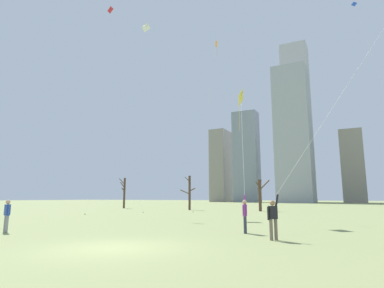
% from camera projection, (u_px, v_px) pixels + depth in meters
% --- Properties ---
extents(ground_plane, '(400.00, 400.00, 0.00)m').
position_uv_depth(ground_plane, '(114.00, 248.00, 11.06)').
color(ground_plane, '#848E56').
extents(kite_flyer_foreground_right_yellow, '(2.76, 8.45, 10.19)m').
position_uv_depth(kite_flyer_foreground_right_yellow, '(244.00, 175.00, 17.94)').
color(kite_flyer_foreground_right_yellow, '#33384C').
rests_on(kite_flyer_foreground_right_yellow, ground).
extents(kite_flyer_midfield_center_teal, '(8.98, 7.17, 16.18)m').
position_uv_depth(kite_flyer_midfield_center_teal, '(318.00, 143.00, 14.24)').
color(kite_flyer_midfield_center_teal, '#726656').
rests_on(kite_flyer_midfield_center_teal, ground).
extents(bystander_far_off_by_trees, '(0.50, 0.28, 1.62)m').
position_uv_depth(bystander_far_off_by_trees, '(7.00, 214.00, 16.21)').
color(bystander_far_off_by_trees, gray).
rests_on(bystander_far_off_by_trees, ground).
extents(distant_kite_drifting_right_white, '(2.01, 8.30, 25.26)m').
position_uv_depth(distant_kite_drifting_right_white, '(142.00, 39.00, 42.69)').
color(distant_kite_drifting_right_white, white).
rests_on(distant_kite_drifting_right_white, ground).
extents(distant_kite_drifting_left_orange, '(5.60, 5.19, 18.70)m').
position_uv_depth(distant_kite_drifting_left_orange, '(213.00, 69.00, 35.12)').
color(distant_kite_drifting_left_orange, orange).
rests_on(distant_kite_drifting_left_orange, ground).
extents(distant_kite_low_near_trees_blue, '(4.96, 0.97, 24.79)m').
position_uv_depth(distant_kite_low_near_trees_blue, '(366.00, 37.00, 36.48)').
color(distant_kite_low_near_trees_blue, blue).
rests_on(distant_kite_low_near_trees_blue, ground).
extents(distant_kite_high_overhead_red, '(7.38, 0.28, 28.85)m').
position_uv_depth(distant_kite_high_overhead_red, '(112.00, 22.00, 44.79)').
color(distant_kite_high_overhead_red, red).
rests_on(distant_kite_high_overhead_red, ground).
extents(bare_tree_leftmost, '(2.00, 2.63, 4.89)m').
position_uv_depth(bare_tree_leftmost, '(189.00, 192.00, 46.00)').
color(bare_tree_leftmost, '#4C3828').
rests_on(bare_tree_leftmost, ground).
extents(bare_tree_center, '(1.49, 1.36, 5.01)m').
position_uv_depth(bare_tree_center, '(124.00, 192.00, 53.26)').
color(bare_tree_center, '#4C3828').
rests_on(bare_tree_center, ground).
extents(bare_tree_far_right_edge, '(1.36, 2.85, 4.19)m').
position_uv_depth(bare_tree_far_right_edge, '(260.00, 193.00, 41.53)').
color(bare_tree_far_right_edge, '#4C3828').
rests_on(bare_tree_far_right_edge, ground).
extents(skyline_slender_spire, '(6.76, 11.88, 30.99)m').
position_uv_depth(skyline_slender_spire, '(221.00, 166.00, 139.44)').
color(skyline_slender_spire, gray).
rests_on(skyline_slender_spire, ground).
extents(skyline_tall_tower, '(7.42, 10.54, 25.46)m').
position_uv_depth(skyline_tall_tower, '(353.00, 166.00, 112.59)').
color(skyline_tall_tower, gray).
rests_on(skyline_tall_tower, ground).
extents(skyline_wide_slab, '(10.55, 9.07, 65.72)m').
position_uv_depth(skyline_wide_slab, '(298.00, 121.00, 130.99)').
color(skyline_wide_slab, '#B2B2B7').
rests_on(skyline_wide_slab, ground).
extents(skyline_squat_block, '(9.74, 6.48, 36.20)m').
position_uv_depth(skyline_squat_block, '(246.00, 156.00, 127.35)').
color(skyline_squat_block, gray).
rests_on(skyline_squat_block, ground).
extents(skyline_mid_tower_left, '(11.94, 11.71, 48.66)m').
position_uv_depth(skyline_mid_tower_left, '(293.00, 134.00, 113.88)').
color(skyline_mid_tower_left, '#9EA3AD').
rests_on(skyline_mid_tower_left, ground).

